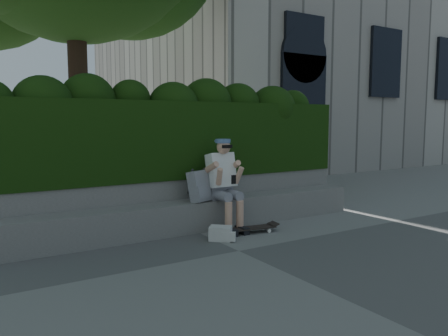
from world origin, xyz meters
TOP-DOWN VIEW (x-y plane):
  - ground at (0.00, 0.00)m, footprint 80.00×80.00m
  - bench_ledge at (0.00, 1.25)m, footprint 6.00×0.45m
  - planter_wall at (0.00, 1.73)m, footprint 6.00×0.50m
  - hedge at (0.00, 1.95)m, footprint 6.00×1.00m
  - person at (0.43, 1.07)m, footprint 0.40×0.76m
  - skateboard at (0.62, 0.65)m, footprint 0.84×0.32m
  - backpack_plaid at (0.06, 1.15)m, footprint 0.36×0.27m
  - backpack_ground at (0.07, 0.56)m, footprint 0.37×0.36m

SIDE VIEW (x-z plane):
  - ground at x=0.00m, z-range 0.00..0.00m
  - skateboard at x=0.62m, z-range 0.03..0.11m
  - backpack_ground at x=0.07m, z-range 0.00..0.19m
  - bench_ledge at x=0.00m, z-range 0.00..0.45m
  - planter_wall at x=0.00m, z-range 0.00..0.75m
  - backpack_plaid at x=0.06m, z-range 0.45..0.91m
  - person at x=0.43m, z-range 0.06..1.44m
  - hedge at x=0.00m, z-range 0.75..1.95m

